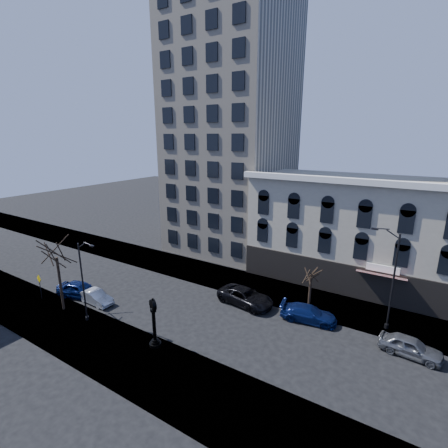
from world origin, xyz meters
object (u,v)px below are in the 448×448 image
Objects in this scene: warning_sign at (39,282)px; car_near_a at (80,290)px; street_clock at (154,324)px; car_near_b at (96,297)px; street_lamp_near at (84,261)px.

car_near_a is (2.81, 2.54, -1.14)m from warning_sign.
street_clock is 12.80m from car_near_a.
street_clock is at bearing 9.56° from warning_sign.
street_clock is 10.41m from car_near_b.
warning_sign reaches higher than car_near_b.
car_near_b is (-2.72, 2.59, -5.35)m from street_lamp_near.
street_clock is 15.39m from warning_sign.
car_near_a reaches higher than car_near_b.
street_clock reaches higher than car_near_b.
car_near_b is at bearing 137.36° from street_lamp_near.
street_lamp_near reaches higher than car_near_b.
warning_sign is (-15.38, -0.46, -0.05)m from street_clock.
warning_sign is 0.54× the size of car_near_a.
street_lamp_near reaches higher than warning_sign.
warning_sign is 0.66× the size of car_near_b.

